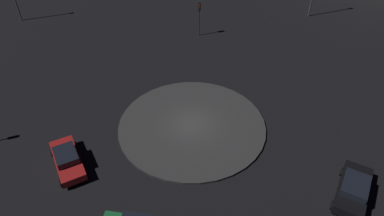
# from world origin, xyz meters

# --- Properties ---
(ground_plane) EXTENTS (120.58, 120.58, 0.00)m
(ground_plane) POSITION_xyz_m (0.00, 0.00, 0.00)
(ground_plane) COLOR black
(roundabout_island) EXTENTS (12.66, 12.66, 0.19)m
(roundabout_island) POSITION_xyz_m (0.00, 0.00, 0.09)
(roundabout_island) COLOR #383838
(roundabout_island) RESTS_ON ground_plane
(car_red) EXTENTS (3.97, 4.78, 1.44)m
(car_red) POSITION_xyz_m (-8.42, 6.11, 0.74)
(car_red) COLOR red
(car_red) RESTS_ON ground_plane
(car_black) EXTENTS (4.62, 2.20, 1.56)m
(car_black) POSITION_xyz_m (-1.17, -13.23, 0.81)
(car_black) COLOR black
(car_black) RESTS_ON ground_plane
(traffic_light_northeast) EXTENTS (0.39, 0.37, 4.17)m
(traffic_light_northeast) POSITION_xyz_m (15.06, 7.15, 2.97)
(traffic_light_northeast) COLOR #2D2D2D
(traffic_light_northeast) RESTS_ON ground_plane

